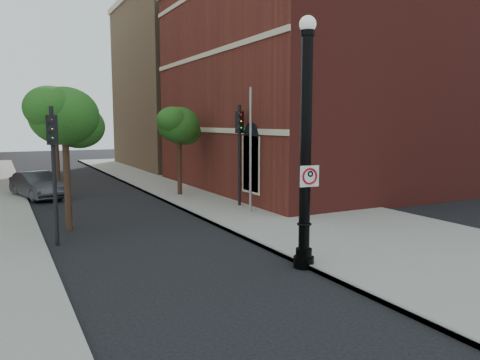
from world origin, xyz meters
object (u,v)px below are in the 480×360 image
parked_car (37,185)px  traffic_signal_right (240,139)px  lamppost (305,155)px  no_parking_sign (309,176)px  traffic_signal_left (53,153)px

parked_car → traffic_signal_right: bearing=-58.1°
lamppost → traffic_signal_right: lamppost is taller
lamppost → no_parking_sign: (0.02, -0.17, -0.54)m
parked_car → traffic_signal_left: bearing=-107.1°
lamppost → no_parking_sign: 0.57m
lamppost → parked_car: (-5.48, 15.92, -2.36)m
lamppost → traffic_signal_right: size_ratio=1.41×
no_parking_sign → parked_car: (-5.50, 16.09, -1.82)m
no_parking_sign → traffic_signal_right: (2.53, 8.86, 0.65)m
lamppost → traffic_signal_left: size_ratio=1.50×
traffic_signal_left → no_parking_sign: bearing=-59.1°
no_parking_sign → parked_car: size_ratio=0.13×
no_parking_sign → traffic_signal_left: traffic_signal_left is taller
no_parking_sign → traffic_signal_left: 8.02m
parked_car → traffic_signal_left: size_ratio=0.95×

